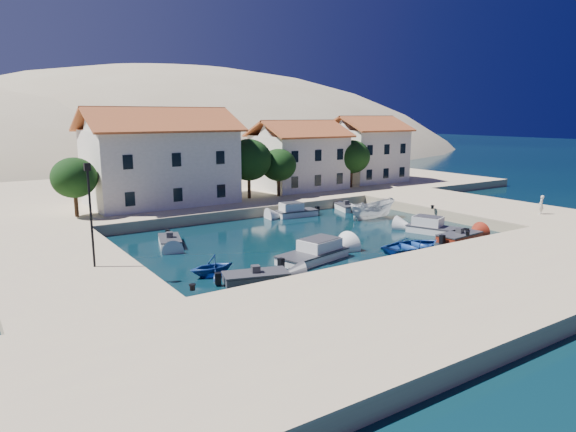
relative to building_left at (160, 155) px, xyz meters
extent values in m
plane|color=black|center=(6.00, -28.00, -5.94)|extent=(400.00, 400.00, 0.00)
cube|color=#CAB58A|center=(6.00, -34.00, -5.44)|extent=(52.00, 12.00, 1.00)
cube|color=#CAB58A|center=(26.50, -18.00, -5.44)|extent=(11.00, 20.00, 1.00)
cube|color=#CAB58A|center=(-13.00, -18.00, -5.44)|extent=(8.00, 20.00, 1.00)
cube|color=#CAB58A|center=(8.00, 10.00, -5.44)|extent=(80.00, 36.00, 1.00)
ellipsoid|color=tan|center=(-4.00, 82.00, -25.94)|extent=(198.00, 126.00, 72.00)
ellipsoid|color=tan|center=(41.00, 102.00, -30.94)|extent=(220.00, 176.00, 99.00)
cube|color=beige|center=(0.00, 0.00, -1.19)|extent=(14.00, 9.00, 7.50)
pyramid|color=#9B3F23|center=(0.00, 0.00, 3.66)|extent=(14.70, 9.45, 2.20)
cube|color=beige|center=(18.00, 1.00, -1.69)|extent=(10.00, 8.00, 6.50)
pyramid|color=#9B3F23|center=(18.00, 1.00, 2.46)|extent=(10.50, 8.40, 1.80)
cube|color=beige|center=(30.00, 2.00, -1.44)|extent=(9.00, 8.00, 7.00)
pyramid|color=#9B3F23|center=(30.00, 2.00, 2.96)|extent=(9.45, 8.40, 1.80)
cylinder|color=#382314|center=(-9.00, -3.00, -3.69)|extent=(0.36, 0.36, 2.50)
ellipsoid|color=black|center=(-9.00, -3.00, -1.44)|extent=(4.00, 4.00, 3.60)
cylinder|color=#382314|center=(9.00, -2.50, -3.44)|extent=(0.36, 0.36, 3.00)
ellipsoid|color=black|center=(9.00, -2.50, -0.74)|extent=(5.00, 5.00, 4.50)
cylinder|color=#382314|center=(12.50, -3.00, -3.69)|extent=(0.36, 0.36, 2.50)
ellipsoid|color=black|center=(12.50, -3.00, -1.44)|extent=(4.00, 4.00, 3.60)
cylinder|color=#382314|center=(24.00, -2.00, -3.56)|extent=(0.36, 0.36, 2.75)
ellipsoid|color=black|center=(24.00, -2.00, -1.09)|extent=(4.60, 4.60, 4.14)
cylinder|color=black|center=(-11.50, -20.00, -1.94)|extent=(0.14, 0.14, 6.00)
cube|color=black|center=(-11.50, -20.00, 1.06)|extent=(0.35, 0.25, 0.45)
cylinder|color=black|center=(-8.30, -27.20, -4.79)|extent=(0.36, 0.36, 0.30)
cylinder|color=black|center=(14.00, -27.20, -4.79)|extent=(0.36, 0.36, 0.30)
cylinder|color=black|center=(20.70, -18.00, -4.79)|extent=(0.36, 0.36, 0.30)
cube|color=#333237|center=(-3.41, -25.30, -5.69)|extent=(4.16, 2.72, 0.90)
cube|color=#333237|center=(-3.41, -25.30, -5.36)|extent=(4.25, 2.78, 0.10)
cube|color=#333237|center=(-3.41, -25.30, -5.14)|extent=(0.62, 0.62, 0.50)
cube|color=silver|center=(2.30, -23.34, -5.69)|extent=(5.68, 3.43, 0.90)
cube|color=#333237|center=(2.30, -23.34, -5.36)|extent=(5.82, 3.50, 0.10)
cube|color=silver|center=(2.30, -23.34, -4.99)|extent=(3.18, 2.52, 0.90)
imported|color=navy|center=(10.06, -25.49, -5.94)|extent=(5.12, 3.69, 1.05)
cube|color=maroon|center=(15.58, -25.27, -5.69)|extent=(4.08, 2.11, 0.90)
cube|color=#333237|center=(15.58, -25.27, -5.36)|extent=(4.17, 2.16, 0.10)
cube|color=#333237|center=(15.58, -25.27, -5.14)|extent=(0.54, 0.54, 0.50)
cube|color=silver|center=(15.87, -22.48, -5.69)|extent=(3.28, 4.83, 0.90)
cube|color=#333237|center=(15.87, -22.48, -5.36)|extent=(3.35, 4.94, 0.10)
cube|color=silver|center=(15.87, -22.48, -4.99)|extent=(2.28, 2.76, 0.90)
imported|color=silver|center=(15.88, -14.73, -5.94)|extent=(5.36, 2.32, 2.02)
cube|color=silver|center=(16.63, -9.87, -5.69)|extent=(2.37, 3.47, 0.90)
cube|color=#333237|center=(16.63, -9.87, -5.36)|extent=(2.42, 3.55, 0.10)
cube|color=#333237|center=(16.63, -9.87, -5.14)|extent=(0.63, 0.63, 0.50)
imported|color=navy|center=(-5.06, -22.66, -5.94)|extent=(2.89, 2.49, 1.51)
cube|color=silver|center=(-4.45, -13.79, -5.69)|extent=(2.47, 3.79, 0.90)
cube|color=#333237|center=(-4.45, -13.79, -5.36)|extent=(2.53, 3.88, 0.10)
cube|color=#333237|center=(-4.45, -13.79, -5.14)|extent=(0.62, 0.62, 0.50)
cube|color=silver|center=(10.40, -9.61, -5.69)|extent=(4.20, 2.11, 0.90)
cube|color=#333237|center=(10.40, -9.61, -5.36)|extent=(4.30, 2.16, 0.10)
cube|color=silver|center=(10.40, -9.61, -4.99)|extent=(2.28, 1.66, 0.90)
imported|color=silver|center=(26.84, -25.38, -4.07)|extent=(0.73, 0.59, 1.73)
camera|label=1|loc=(-18.24, -51.10, 4.00)|focal=32.00mm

